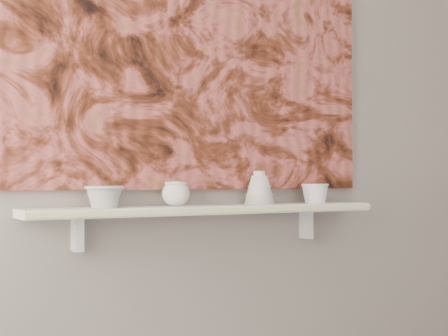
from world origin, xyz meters
TOP-DOWN VIEW (x-y plane):
  - wall_back at (0.00, 1.60)m, footprint 3.60×0.00m
  - shelf at (0.00, 1.51)m, footprint 1.40×0.18m
  - shelf_stripe at (0.00, 1.41)m, footprint 1.40×0.01m
  - bracket_left at (-0.49, 1.57)m, footprint 0.03×0.06m
  - bracket_right at (0.49, 1.57)m, footprint 0.03×0.06m
  - painting at (0.00, 1.59)m, footprint 1.50×0.02m
  - house_motif at (0.45, 1.57)m, footprint 0.09×0.00m
  - bowl_grey at (-0.42, 1.51)m, footprint 0.17×0.17m
  - cup_cream at (-0.15, 1.51)m, footprint 0.12×0.12m
  - bell_vessel at (0.21, 1.51)m, footprint 0.15×0.15m
  - bowl_white at (0.49, 1.51)m, footprint 0.14×0.14m

SIDE VIEW (x-z plane):
  - bracket_left at x=-0.49m, z-range 0.78..0.90m
  - bracket_right at x=0.49m, z-range 0.78..0.90m
  - shelf at x=0.00m, z-range 0.90..0.93m
  - shelf_stripe at x=0.00m, z-range 0.91..0.92m
  - bowl_grey at x=-0.42m, z-range 0.93..1.01m
  - bowl_white at x=0.49m, z-range 0.93..1.01m
  - cup_cream at x=-0.15m, z-range 0.93..1.02m
  - bell_vessel at x=0.21m, z-range 0.93..1.06m
  - house_motif at x=0.45m, z-range 1.19..1.27m
  - wall_back at x=0.00m, z-range -0.45..3.15m
  - painting at x=0.00m, z-range 0.99..2.09m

